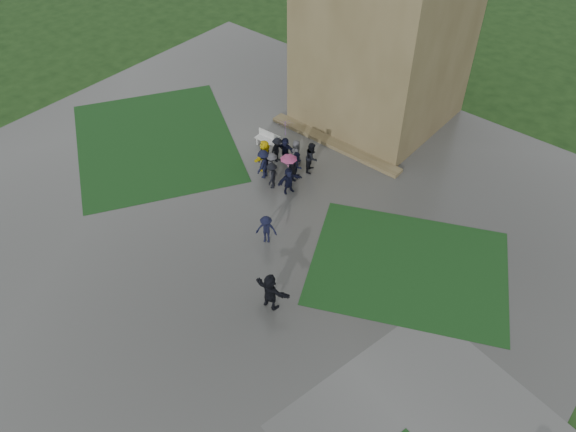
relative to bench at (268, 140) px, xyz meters
The scene contains 9 objects.
ground 8.53m from the bench, 69.81° to the right, with size 120.00×120.00×0.00m, color black.
plaza 6.70m from the bench, 63.87° to the right, with size 34.00×34.00×0.02m, color #383835.
lawn_inset_left 6.86m from the bench, 144.30° to the right, with size 11.00×9.00×0.01m, color black.
lawn_inset_right 11.84m from the bench, 14.67° to the right, with size 9.00×7.00×0.01m, color black.
tower_plinth 3.95m from the bench, 41.53° to the left, with size 9.00×0.80×0.22m, color brown.
bench is the anchor object (origin of this frame).
visitor_cluster 2.68m from the bench, 34.03° to the right, with size 3.41×3.61×2.63m.
pedestrian_mid 7.92m from the bench, 49.15° to the right, with size 1.03×0.53×1.59m, color black.
pedestrian_near 11.91m from the bench, 48.04° to the right, with size 1.78×0.64×1.92m, color black.
Camera 1 is at (15.48, -12.17, 19.69)m, focal length 35.00 mm.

